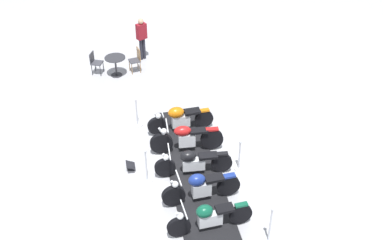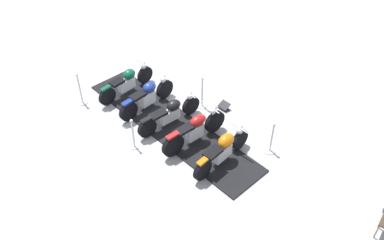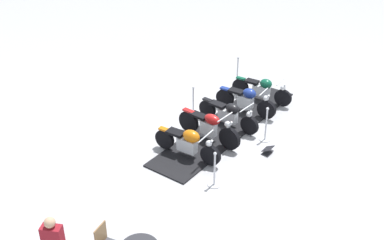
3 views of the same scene
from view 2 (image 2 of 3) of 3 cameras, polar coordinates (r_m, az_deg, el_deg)
ground_plane at (r=12.50m, az=-3.06°, el=-0.71°), size 80.00×80.00×0.00m
display_platform at (r=12.48m, az=-3.06°, el=-0.63°), size 6.53×3.93×0.05m
motorcycle_copper at (r=11.04m, az=4.34°, el=-4.06°), size 1.02×2.07×0.89m
motorcycle_maroon at (r=11.55m, az=0.44°, el=-1.31°), size 1.15×2.05×1.02m
motorcycle_black at (r=12.20m, az=-3.01°, el=1.03°), size 1.22×2.05×0.89m
motorcycle_navy at (r=12.85m, az=-6.21°, el=3.36°), size 0.94×2.09×0.93m
motorcycle_forest at (r=13.59m, az=-8.99°, el=5.33°), size 0.96×2.13×0.89m
stanchion_left_rear at (r=13.54m, az=-15.21°, el=3.63°), size 0.31×0.31×1.14m
stanchion_right_mid at (r=12.96m, az=1.42°, el=3.20°), size 0.33×0.33×1.12m
stanchion_left_mid at (r=11.67m, az=-8.15°, el=-2.41°), size 0.29×0.29×1.03m
stanchion_right_front at (r=11.68m, az=10.94°, el=-3.14°), size 0.35×0.35×1.04m
info_placard at (r=13.06m, az=4.49°, el=1.82°), size 0.43×0.38×0.22m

